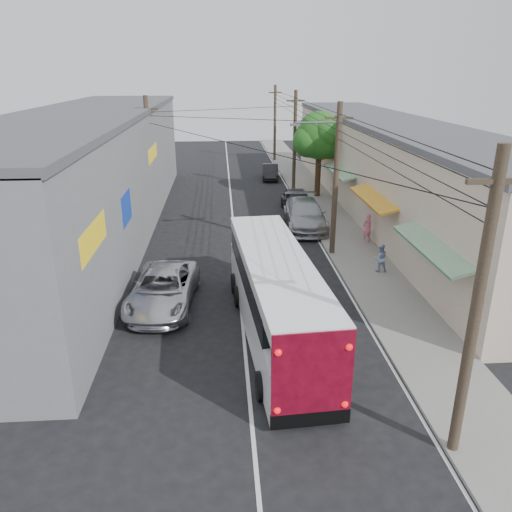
{
  "coord_description": "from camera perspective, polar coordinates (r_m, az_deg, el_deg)",
  "views": [
    {
      "loc": [
        -0.69,
        -12.13,
        9.42
      ],
      "look_at": [
        0.73,
        8.21,
        1.81
      ],
      "focal_mm": 35.0,
      "sensor_mm": 36.0,
      "label": 1
    }
  ],
  "objects": [
    {
      "name": "ground",
      "position": [
        15.38,
        -0.61,
        -17.32
      ],
      "size": [
        120.0,
        120.0,
        0.0
      ],
      "primitive_type": "plane",
      "color": "black",
      "rests_on": "ground"
    },
    {
      "name": "sidewalk",
      "position": [
        34.23,
        8.32,
        4.38
      ],
      "size": [
        3.0,
        80.0,
        0.12
      ],
      "primitive_type": "cube",
      "color": "slate",
      "rests_on": "ground"
    },
    {
      "name": "building_right",
      "position": [
        36.61,
        14.9,
        9.93
      ],
      "size": [
        7.09,
        40.0,
        6.25
      ],
      "color": "beige",
      "rests_on": "ground"
    },
    {
      "name": "building_left",
      "position": [
        31.65,
        -18.43,
        8.93
      ],
      "size": [
        7.2,
        36.0,
        7.25
      ],
      "color": "slate",
      "rests_on": "ground"
    },
    {
      "name": "utility_poles",
      "position": [
        33.11,
        2.73,
        11.24
      ],
      "size": [
        11.8,
        45.28,
        8.0
      ],
      "color": "#473828",
      "rests_on": "ground"
    },
    {
      "name": "street_tree",
      "position": [
        39.18,
        7.37,
        13.34
      ],
      "size": [
        4.4,
        4.0,
        6.6
      ],
      "color": "#3F2B19",
      "rests_on": "ground"
    },
    {
      "name": "coach_bus",
      "position": [
        18.5,
        2.23,
        -4.45
      ],
      "size": [
        3.15,
        11.08,
        3.15
      ],
      "rotation": [
        0.0,
        0.0,
        0.07
      ],
      "color": "white",
      "rests_on": "ground"
    },
    {
      "name": "jeepney",
      "position": [
        21.4,
        -10.56,
        -3.72
      ],
      "size": [
        3.0,
        5.79,
        1.56
      ],
      "primitive_type": "imported",
      "rotation": [
        0.0,
        0.0,
        -0.07
      ],
      "color": "silver",
      "rests_on": "ground"
    },
    {
      "name": "parked_suv",
      "position": [
        31.75,
        5.6,
        4.75
      ],
      "size": [
        2.7,
        6.12,
        1.75
      ],
      "primitive_type": "imported",
      "rotation": [
        0.0,
        0.0,
        -0.04
      ],
      "color": "#9C9CA3",
      "rests_on": "ground"
    },
    {
      "name": "parked_car_mid",
      "position": [
        35.37,
        4.76,
        6.29
      ],
      "size": [
        2.12,
        4.79,
        1.6
      ],
      "primitive_type": "imported",
      "rotation": [
        0.0,
        0.0,
        0.05
      ],
      "color": "#242328",
      "rests_on": "ground"
    },
    {
      "name": "parked_car_far",
      "position": [
        46.47,
        1.65,
        9.6
      ],
      "size": [
        1.75,
        4.14,
        1.33
      ],
      "primitive_type": "imported",
      "rotation": [
        0.0,
        0.0,
        -0.09
      ],
      "color": "black",
      "rests_on": "ground"
    },
    {
      "name": "pedestrian_near",
      "position": [
        29.3,
        12.59,
        3.15
      ],
      "size": [
        0.7,
        0.58,
        1.65
      ],
      "primitive_type": "imported",
      "rotation": [
        0.0,
        0.0,
        3.49
      ],
      "color": "pink",
      "rests_on": "sidewalk"
    },
    {
      "name": "pedestrian_far",
      "position": [
        25.1,
        14.03,
        -0.22
      ],
      "size": [
        0.71,
        0.57,
        1.4
      ],
      "primitive_type": "imported",
      "rotation": [
        0.0,
        0.0,
        3.09
      ],
      "color": "#8A9ECA",
      "rests_on": "sidewalk"
    }
  ]
}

